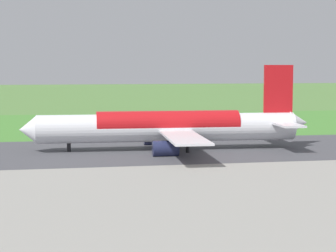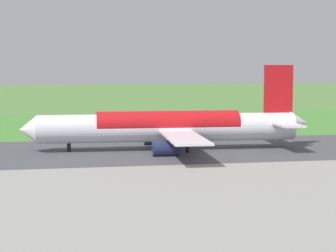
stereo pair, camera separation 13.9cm
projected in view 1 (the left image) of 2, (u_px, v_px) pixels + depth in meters
name	position (u px, v px, depth m)	size (l,w,h in m)	color
ground_plane	(139.00, 151.00, 109.95)	(800.00, 800.00, 0.00)	#547F3D
runway_asphalt	(139.00, 151.00, 109.95)	(600.00, 34.19, 0.06)	#47474C
apron_concrete	(217.00, 232.00, 56.06)	(440.00, 110.00, 0.05)	gray
grass_verge_foreground	(115.00, 126.00, 155.32)	(600.00, 80.00, 0.04)	#478534
airliner_main	(170.00, 127.00, 110.54)	(54.10, 44.21, 15.88)	white
no_stopping_sign	(39.00, 122.00, 149.57)	(0.60, 0.10, 2.48)	slate
traffic_cone_orange	(25.00, 125.00, 153.87)	(0.40, 0.40, 0.55)	orange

